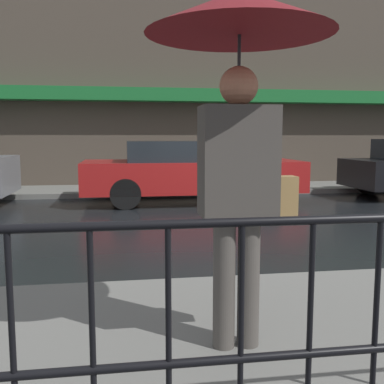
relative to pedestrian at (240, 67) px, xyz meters
name	(u,v)px	position (x,y,z in m)	size (l,w,h in m)	color
ground_plane	(242,221)	(1.32, 4.79, -1.86)	(80.00, 80.00, 0.00)	black
sidewalk_far	(200,189)	(1.32, 9.16, -1.80)	(28.00, 2.00, 0.12)	slate
lane_marking	(242,221)	(1.32, 4.79, -1.86)	(25.20, 0.12, 0.01)	gold
building_storefront	(193,67)	(1.32, 10.29, 1.58)	(28.00, 0.85, 6.97)	#4C4238
pedestrian	(240,67)	(0.00, 0.00, 0.00)	(1.12, 1.12, 2.17)	#4C4742
car_red	(190,171)	(0.77, 7.17, -1.15)	(4.76, 1.79, 1.36)	maroon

